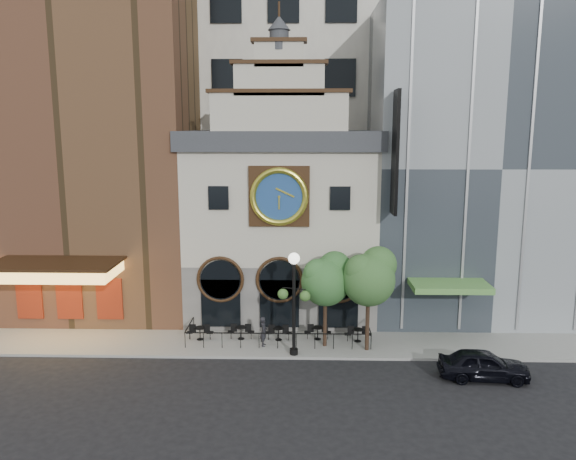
# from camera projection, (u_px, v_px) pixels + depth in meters

# --- Properties ---
(ground) EXTENTS (120.00, 120.00, 0.00)m
(ground) POSITION_uv_depth(u_px,v_px,m) (277.00, 359.00, 30.82)
(ground) COLOR black
(ground) RESTS_ON ground
(sidewalk) EXTENTS (44.00, 5.00, 0.15)m
(sidewalk) POSITION_uv_depth(u_px,v_px,m) (279.00, 341.00, 33.27)
(sidewalk) COLOR gray
(sidewalk) RESTS_ON ground
(clock_building) EXTENTS (12.60, 8.78, 18.65)m
(clock_building) POSITION_uv_depth(u_px,v_px,m) (282.00, 217.00, 37.30)
(clock_building) COLOR #605E5B
(clock_building) RESTS_ON ground
(theater_building) EXTENTS (14.00, 15.60, 25.00)m
(theater_building) POSITION_uv_depth(u_px,v_px,m) (94.00, 127.00, 38.65)
(theater_building) COLOR brown
(theater_building) RESTS_ON ground
(retail_building) EXTENTS (14.00, 14.40, 20.00)m
(retail_building) POSITION_uv_depth(u_px,v_px,m) (472.00, 163.00, 38.48)
(retail_building) COLOR gray
(retail_building) RESTS_ON ground
(office_tower) EXTENTS (20.00, 16.00, 40.00)m
(office_tower) POSITION_uv_depth(u_px,v_px,m) (287.00, 37.00, 46.86)
(office_tower) COLOR beige
(office_tower) RESTS_ON ground
(cafe_railing) EXTENTS (10.60, 2.60, 0.90)m
(cafe_railing) POSITION_uv_depth(u_px,v_px,m) (279.00, 333.00, 33.17)
(cafe_railing) COLOR black
(cafe_railing) RESTS_ON sidewalk
(bistro_0) EXTENTS (1.58, 0.68, 0.90)m
(bistro_0) POSITION_uv_depth(u_px,v_px,m) (200.00, 332.00, 33.22)
(bistro_0) COLOR black
(bistro_0) RESTS_ON sidewalk
(bistro_1) EXTENTS (1.58, 0.68, 0.90)m
(bistro_1) POSITION_uv_depth(u_px,v_px,m) (241.00, 332.00, 33.31)
(bistro_1) COLOR black
(bistro_1) RESTS_ON sidewalk
(bistro_2) EXTENTS (1.58, 0.68, 0.90)m
(bistro_2) POSITION_uv_depth(u_px,v_px,m) (279.00, 333.00, 33.16)
(bistro_2) COLOR black
(bistro_2) RESTS_ON sidewalk
(bistro_3) EXTENTS (1.58, 0.68, 0.90)m
(bistro_3) POSITION_uv_depth(u_px,v_px,m) (318.00, 332.00, 33.26)
(bistro_3) COLOR black
(bistro_3) RESTS_ON sidewalk
(bistro_4) EXTENTS (1.58, 0.68, 0.90)m
(bistro_4) POSITION_uv_depth(u_px,v_px,m) (358.00, 334.00, 32.93)
(bistro_4) COLOR black
(bistro_4) RESTS_ON sidewalk
(car_right) EXTENTS (4.58, 2.11, 1.52)m
(car_right) POSITION_uv_depth(u_px,v_px,m) (484.00, 365.00, 28.32)
(car_right) COLOR black
(car_right) RESTS_ON ground
(pedestrian) EXTENTS (0.42, 0.63, 1.73)m
(pedestrian) POSITION_uv_depth(u_px,v_px,m) (264.00, 331.00, 32.23)
(pedestrian) COLOR black
(pedestrian) RESTS_ON sidewalk
(lamppost) EXTENTS (1.80, 0.94, 5.78)m
(lamppost) POSITION_uv_depth(u_px,v_px,m) (294.00, 292.00, 30.52)
(lamppost) COLOR black
(lamppost) RESTS_ON sidewalk
(tree_left) EXTENTS (2.86, 2.76, 5.51)m
(tree_left) POSITION_uv_depth(u_px,v_px,m) (326.00, 278.00, 31.69)
(tree_left) COLOR #382619
(tree_left) RESTS_ON sidewalk
(tree_right) EXTENTS (3.07, 2.96, 5.91)m
(tree_right) POSITION_uv_depth(u_px,v_px,m) (370.00, 275.00, 31.07)
(tree_right) COLOR #382619
(tree_right) RESTS_ON sidewalk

